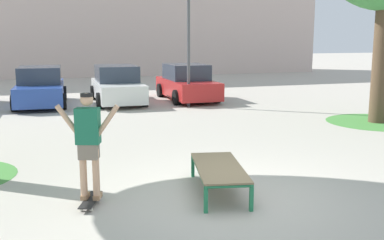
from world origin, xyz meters
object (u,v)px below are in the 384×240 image
(skater, at_px, (88,139))
(car_blue, at_px, (40,88))
(light_post, at_px, (188,4))
(car_red, at_px, (187,84))
(skateboard, at_px, (91,200))
(car_white, at_px, (117,86))
(skate_box, at_px, (219,169))

(skater, distance_m, car_blue, 11.66)
(car_blue, relative_size, light_post, 0.73)
(skater, xyz_separation_m, car_red, (5.14, 11.43, -0.38))
(skateboard, relative_size, car_white, 0.19)
(skate_box, bearing_deg, light_post, 75.57)
(car_blue, bearing_deg, car_white, -4.04)
(skateboard, relative_size, skater, 0.48)
(skater, xyz_separation_m, car_white, (2.19, 11.42, -0.38))
(car_blue, bearing_deg, light_post, -20.93)
(car_red, bearing_deg, skateboard, -114.21)
(skater, xyz_separation_m, light_post, (4.63, 9.57, 2.75))
(car_blue, height_order, car_white, same)
(skate_box, bearing_deg, skateboard, 178.65)
(skater, distance_m, car_white, 11.64)
(skate_box, height_order, light_post, light_post)
(car_white, height_order, light_post, light_post)
(car_white, relative_size, car_red, 1.00)
(skateboard, height_order, light_post, light_post)
(car_red, height_order, light_post, light_post)
(skateboard, xyz_separation_m, light_post, (4.63, 9.57, 3.75))
(skateboard, height_order, skater, skater)
(skateboard, xyz_separation_m, car_white, (2.19, 11.43, 0.61))
(skater, bearing_deg, car_blue, 93.77)
(skater, relative_size, car_white, 0.40)
(skateboard, distance_m, light_post, 11.27)
(car_blue, distance_m, car_red, 5.91)
(skateboard, distance_m, car_blue, 11.67)
(skateboard, xyz_separation_m, car_red, (5.14, 11.43, 0.61))
(car_white, distance_m, light_post, 4.39)
(car_white, xyz_separation_m, light_post, (2.44, -1.86, 3.13))
(skate_box, relative_size, skater, 1.19)
(car_red, bearing_deg, light_post, -105.36)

